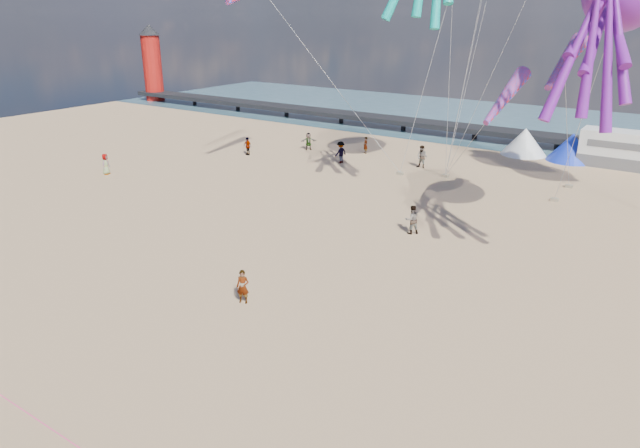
{
  "coord_description": "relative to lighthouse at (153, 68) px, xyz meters",
  "views": [
    {
      "loc": [
        11.2,
        -12.15,
        12.19
      ],
      "look_at": [
        -1.14,
        6.0,
        3.97
      ],
      "focal_mm": 32.0,
      "sensor_mm": 36.0,
      "label": 1
    }
  ],
  "objects": [
    {
      "name": "tent_blue",
      "position": [
        58.0,
        -4.0,
        -3.3
      ],
      "size": [
        4.0,
        4.0,
        2.4
      ],
      "primitive_type": "cone",
      "color": "#1933CC",
      "rests_on": "ground"
    },
    {
      "name": "beachgoer_0",
      "position": [
        28.47,
        -29.41,
        -3.67
      ],
      "size": [
        0.61,
        0.71,
        1.66
      ],
      "primitive_type": "imported",
      "rotation": [
        0.0,
        0.0,
        1.99
      ],
      "color": "#7F6659",
      "rests_on": "ground"
    },
    {
      "name": "windsock_right",
      "position": [
        58.17,
        -25.51,
        3.44
      ],
      "size": [
        1.45,
        4.65,
        4.58
      ],
      "primitive_type": null,
      "rotation": [
        0.0,
        0.0,
        -0.12
      ],
      "color": "red"
    },
    {
      "name": "motorhome_0",
      "position": [
        62.0,
        -4.0,
        -3.0
      ],
      "size": [
        6.6,
        2.5,
        3.0
      ],
      "primitive_type": "cube",
      "color": "silver",
      "rests_on": "ground"
    },
    {
      "name": "sandbag_b",
      "position": [
        59.65,
        -16.52,
        -4.39
      ],
      "size": [
        0.5,
        0.35,
        0.22
      ],
      "primitive_type": "cube",
      "color": "gray",
      "rests_on": "ground"
    },
    {
      "name": "beachgoer_4",
      "position": [
        36.83,
        -13.39,
        -3.7
      ],
      "size": [
        0.94,
        0.95,
        1.61
      ],
      "primitive_type": "imported",
      "rotation": [
        0.0,
        0.0,
        0.79
      ],
      "color": "#7F6659",
      "rests_on": "ground"
    },
    {
      "name": "windsock_mid",
      "position": [
        60.23,
        -22.41,
        5.05
      ],
      "size": [
        1.38,
        5.19,
        5.12
      ],
      "primitive_type": null,
      "rotation": [
        0.0,
        0.0,
        -0.08
      ],
      "color": "red"
    },
    {
      "name": "water",
      "position": [
        56.0,
        11.0,
        -4.48
      ],
      "size": [
        120.0,
        120.0,
        0.0
      ],
      "primitive_type": "plane",
      "color": "#3B6171",
      "rests_on": "ground"
    },
    {
      "name": "sandbag_a",
      "position": [
        47.85,
        -16.36,
        -4.39
      ],
      "size": [
        0.5,
        0.35,
        0.22
      ],
      "primitive_type": "cube",
      "color": "gray",
      "rests_on": "ground"
    },
    {
      "name": "tent_white",
      "position": [
        54.0,
        -4.0,
        -3.3
      ],
      "size": [
        4.0,
        4.0,
        2.4
      ],
      "primitive_type": "cone",
      "color": "white",
      "rests_on": "ground"
    },
    {
      "name": "ground",
      "position": [
        56.0,
        -44.0,
        -4.5
      ],
      "size": [
        120.0,
        120.0,
        0.0
      ],
      "primitive_type": "plane",
      "color": "tan",
      "rests_on": "ground"
    },
    {
      "name": "beachgoer_5",
      "position": [
        41.96,
        -11.66,
        -3.74
      ],
      "size": [
        1.42,
        1.12,
        1.51
      ],
      "primitive_type": "imported",
      "rotation": [
        0.0,
        0.0,
        5.72
      ],
      "color": "#7F6659",
      "rests_on": "ground"
    },
    {
      "name": "sandbag_e",
      "position": [
        51.13,
        -15.07,
        -4.39
      ],
      "size": [
        0.5,
        0.35,
        0.22
      ],
      "primitive_type": "cube",
      "color": "gray",
      "rests_on": "ground"
    },
    {
      "name": "lighthouse",
      "position": [
        0.0,
        0.0,
        0.0
      ],
      "size": [
        2.6,
        2.6,
        9.0
      ],
      "primitive_type": "cylinder",
      "color": "#A5140F",
      "rests_on": "ground"
    },
    {
      "name": "sandbag_d",
      "position": [
        59.75,
        -12.58,
        -4.39
      ],
      "size": [
        0.5,
        0.35,
        0.22
      ],
      "primitive_type": "cube",
      "color": "gray",
      "rests_on": "ground"
    },
    {
      "name": "pier",
      "position": [
        28.0,
        0.0,
        -3.5
      ],
      "size": [
        60.0,
        3.0,
        0.5
      ],
      "primitive_type": "cube",
      "color": "black",
      "rests_on": "ground"
    },
    {
      "name": "beachgoer_1",
      "position": [
        48.38,
        -13.52,
        -3.56
      ],
      "size": [
        0.94,
        0.63,
        1.88
      ],
      "primitive_type": "imported",
      "rotation": [
        0.0,
        0.0,
        6.25
      ],
      "color": "#7F6659",
      "rests_on": "ground"
    },
    {
      "name": "beachgoer_3",
      "position": [
        33.45,
        -18.12,
        -3.7
      ],
      "size": [
        1.09,
        0.7,
        1.6
      ],
      "primitive_type": "imported",
      "rotation": [
        0.0,
        0.0,
        6.18
      ],
      "color": "#7F6659",
      "rests_on": "ground"
    },
    {
      "name": "beachgoer_7",
      "position": [
        54.18,
        -27.52,
        -3.64
      ],
      "size": [
        0.97,
        0.99,
        1.72
      ],
      "primitive_type": "imported",
      "rotation": [
        0.0,
        0.0,
        3.97
      ],
      "color": "#7F6659",
      "rests_on": "ground"
    },
    {
      "name": "beachgoer_2",
      "position": [
        41.96,
        -15.9,
        -3.57
      ],
      "size": [
        0.91,
        1.05,
        1.87
      ],
      "primitive_type": "imported",
      "rotation": [
        0.0,
        0.0,
        4.47
      ],
      "color": "#7F6659",
      "rests_on": "ground"
    },
    {
      "name": "standing_person",
      "position": [
        51.69,
        -39.4,
        -3.72
      ],
      "size": [
        0.67,
        0.56,
        1.56
      ],
      "primitive_type": "imported",
      "rotation": [
        0.0,
        0.0,
        0.39
      ],
      "color": "tan",
      "rests_on": "ground"
    }
  ]
}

